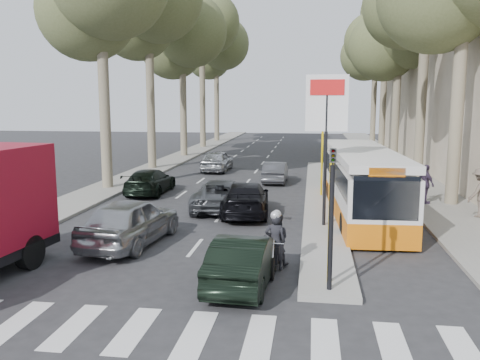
# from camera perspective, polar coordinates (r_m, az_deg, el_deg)

# --- Properties ---
(ground) EXTENTS (120.00, 120.00, 0.00)m
(ground) POSITION_cam_1_polar(r_m,az_deg,el_deg) (14.52, -3.35, -9.96)
(ground) COLOR #28282B
(ground) RESTS_ON ground
(sidewalk_right) EXTENTS (3.20, 70.00, 0.12)m
(sidewalk_right) POSITION_cam_1_polar(r_m,az_deg,el_deg) (39.17, 16.62, 1.78)
(sidewalk_right) COLOR gray
(sidewalk_right) RESTS_ON ground
(median_left) EXTENTS (2.40, 64.00, 0.12)m
(median_left) POSITION_cam_1_polar(r_m,az_deg,el_deg) (43.08, -6.42, 2.72)
(median_left) COLOR gray
(median_left) RESTS_ON ground
(traffic_island) EXTENTS (1.50, 26.00, 0.16)m
(traffic_island) POSITION_cam_1_polar(r_m,az_deg,el_deg) (24.90, 9.09, -1.86)
(traffic_island) COLOR gray
(traffic_island) RESTS_ON ground
(building_far) EXTENTS (11.00, 20.00, 16.00)m
(building_far) POSITION_cam_1_polar(r_m,az_deg,el_deg) (49.25, 23.62, 12.07)
(building_far) COLOR #B7A88E
(building_far) RESTS_ON ground
(billboard) EXTENTS (1.50, 12.10, 5.60)m
(billboard) POSITION_cam_1_polar(r_m,az_deg,el_deg) (18.49, 9.65, 5.74)
(billboard) COLOR yellow
(billboard) RESTS_ON ground
(traffic_light_island) EXTENTS (0.16, 0.41, 3.60)m
(traffic_light_island) POSITION_cam_1_polar(r_m,az_deg,el_deg) (12.17, 10.27, -1.68)
(traffic_light_island) COLOR black
(traffic_light_island) RESTS_ON ground
(tree_l_b) EXTENTS (7.40, 7.20, 14.88)m
(tree_l_b) POSITION_cam_1_polar(r_m,az_deg,el_deg) (35.81, -10.03, 19.07)
(tree_l_b) COLOR #6B604C
(tree_l_b) RESTS_ON ground
(tree_l_c) EXTENTS (7.40, 7.20, 13.71)m
(tree_l_c) POSITION_cam_1_polar(r_m,az_deg,el_deg) (43.21, -6.32, 16.00)
(tree_l_c) COLOR #6B604C
(tree_l_c) RESTS_ON ground
(tree_l_d) EXTENTS (7.40, 7.20, 15.66)m
(tree_l_d) POSITION_cam_1_polar(r_m,az_deg,el_deg) (51.18, -4.15, 16.86)
(tree_l_d) COLOR #6B604C
(tree_l_d) RESTS_ON ground
(tree_l_e) EXTENTS (7.40, 7.20, 14.49)m
(tree_l_e) POSITION_cam_1_polar(r_m,az_deg,el_deg) (58.87, -2.54, 14.82)
(tree_l_e) COLOR #6B604C
(tree_l_e) RESTS_ON ground
(tree_r_c) EXTENTS (7.40, 7.20, 13.32)m
(tree_r_c) POSITION_cam_1_polar(r_m,az_deg,el_deg) (40.37, 17.64, 15.65)
(tree_r_c) COLOR #6B604C
(tree_r_c) RESTS_ON ground
(tree_r_d) EXTENTS (7.40, 7.20, 14.88)m
(tree_r_d) POSITION_cam_1_polar(r_m,az_deg,el_deg) (48.41, 16.24, 16.17)
(tree_r_d) COLOR #6B604C
(tree_r_d) RESTS_ON ground
(tree_r_e) EXTENTS (7.40, 7.20, 14.10)m
(tree_r_e) POSITION_cam_1_polar(r_m,az_deg,el_deg) (56.23, 15.15, 14.45)
(tree_r_e) COLOR #6B604C
(tree_r_e) RESTS_ON ground
(silver_hatchback) EXTENTS (2.42, 4.84, 1.58)m
(silver_hatchback) POSITION_cam_1_polar(r_m,az_deg,el_deg) (17.03, -12.19, -4.52)
(silver_hatchback) COLOR #A0A3A8
(silver_hatchback) RESTS_ON ground
(dark_hatchback) EXTENTS (1.59, 4.01, 1.30)m
(dark_hatchback) POSITION_cam_1_polar(r_m,az_deg,el_deg) (13.21, 0.45, -8.91)
(dark_hatchback) COLOR black
(dark_hatchback) RESTS_ON ground
(queue_car_a) EXTENTS (2.43, 4.82, 1.31)m
(queue_car_a) POSITION_cam_1_polar(r_m,az_deg,el_deg) (22.08, -2.11, -1.62)
(queue_car_a) COLOR #4B4E53
(queue_car_a) RESTS_ON ground
(queue_car_b) EXTENTS (2.32, 4.83, 1.36)m
(queue_car_b) POSITION_cam_1_polar(r_m,az_deg,el_deg) (21.02, 0.61, -2.08)
(queue_car_b) COLOR black
(queue_car_b) RESTS_ON ground
(queue_car_c) EXTENTS (1.75, 4.20, 1.42)m
(queue_car_c) POSITION_cam_1_polar(r_m,az_deg,el_deg) (33.92, -2.60, 2.19)
(queue_car_c) COLOR #ADB0B6
(queue_car_c) RESTS_ON ground
(queue_car_d) EXTENTS (1.30, 3.65, 1.20)m
(queue_car_d) POSITION_cam_1_polar(r_m,az_deg,el_deg) (29.35, 3.99, 0.90)
(queue_car_d) COLOR #4B4D53
(queue_car_d) RESTS_ON ground
(queue_car_e) EXTENTS (1.80, 4.35, 1.26)m
(queue_car_e) POSITION_cam_1_polar(r_m,az_deg,el_deg) (26.13, -10.07, -0.15)
(queue_car_e) COLOR black
(queue_car_e) RESTS_ON ground
(city_bus) EXTENTS (2.75, 10.57, 2.76)m
(city_bus) POSITION_cam_1_polar(r_m,az_deg,el_deg) (21.25, 13.51, -0.09)
(city_bus) COLOR orange
(city_bus) RESTS_ON ground
(motorcycle) EXTENTS (0.73, 2.02, 1.71)m
(motorcycle) POSITION_cam_1_polar(r_m,az_deg,el_deg) (14.34, 4.04, -6.95)
(motorcycle) COLOR black
(motorcycle) RESTS_ON ground
(pedestrian_near) EXTENTS (0.93, 1.14, 1.75)m
(pedestrian_near) POSITION_cam_1_polar(r_m,az_deg,el_deg) (24.10, 20.11, -0.44)
(pedestrian_near) COLOR #3B2D44
(pedestrian_near) RESTS_ON sidewalk_right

